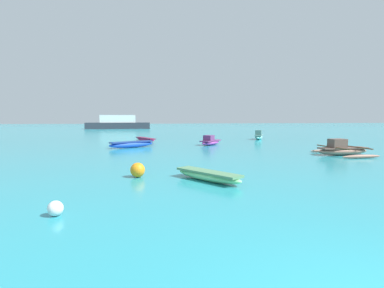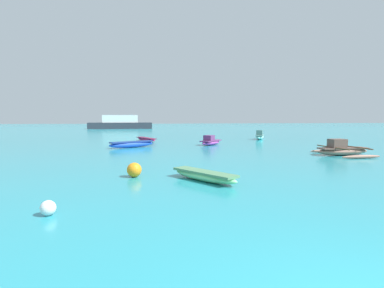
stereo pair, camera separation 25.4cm
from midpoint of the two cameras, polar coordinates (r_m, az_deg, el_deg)
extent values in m
ellipsoid|color=#84E596|center=(10.46, 2.39, -6.09)|extent=(2.08, 2.77, 0.34)
cube|color=#558B5F|center=(10.43, 2.39, -5.40)|extent=(1.93, 2.56, 0.08)
ellipsoid|color=#9E6D5B|center=(19.71, 26.47, -1.24)|extent=(3.13, 0.82, 0.46)
cube|color=brown|center=(19.69, 26.49, -0.69)|extent=(2.88, 0.78, 0.08)
cube|color=brown|center=(19.43, 25.61, 0.14)|extent=(0.88, 0.69, 0.50)
cylinder|color=brown|center=(20.12, 28.09, -0.47)|extent=(0.07, 2.96, 0.07)
cylinder|color=brown|center=(19.27, 24.84, -0.56)|extent=(0.07, 2.96, 0.07)
ellipsoid|color=#9E6D5B|center=(20.91, 24.00, -1.18)|extent=(2.34, 0.20, 0.20)
ellipsoid|color=#9E6D5B|center=(18.58, 29.22, -2.09)|extent=(2.34, 0.20, 0.20)
ellipsoid|color=#89E0D6|center=(31.58, 12.37, 1.29)|extent=(1.92, 2.77, 0.46)
cube|color=slate|center=(31.57, 12.37, 1.64)|extent=(1.80, 2.56, 0.08)
cube|color=slate|center=(31.21, 12.33, 2.14)|extent=(0.90, 0.97, 0.50)
ellipsoid|color=#AC45AB|center=(24.35, 3.26, 0.27)|extent=(2.29, 2.39, 0.38)
cube|color=#6B336B|center=(24.34, 3.26, 0.62)|extent=(2.13, 2.22, 0.08)
cube|color=#6B336B|center=(24.05, 2.91, 1.17)|extent=(0.98, 0.98, 0.42)
ellipsoid|color=blue|center=(22.56, -11.75, -0.09)|extent=(3.43, 2.33, 0.47)
cube|color=navy|center=(22.54, -11.75, 0.40)|extent=(3.16, 2.17, 0.08)
ellipsoid|color=#AE1E5A|center=(28.82, -9.13, 0.88)|extent=(1.95, 3.81, 0.33)
cube|color=maroon|center=(28.81, -9.13, 1.13)|extent=(1.82, 3.51, 0.08)
sphere|color=orange|center=(11.25, -10.96, -4.88)|extent=(0.54, 0.54, 0.54)
sphere|color=white|center=(7.49, -25.49, -11.02)|extent=(0.34, 0.34, 0.34)
cube|color=#2D333D|center=(63.54, -14.00, 3.41)|extent=(12.80, 2.82, 1.28)
cube|color=white|center=(63.52, -14.03, 4.67)|extent=(7.04, 2.39, 1.54)
camera|label=1|loc=(0.13, -90.33, -0.03)|focal=28.00mm
camera|label=2|loc=(0.13, 89.67, 0.03)|focal=28.00mm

